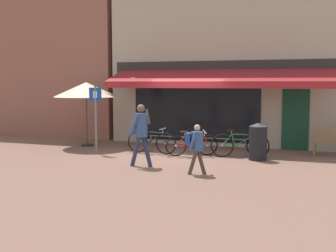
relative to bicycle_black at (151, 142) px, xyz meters
name	(u,v)px	position (x,y,z in m)	size (l,w,h in m)	color
ground_plane	(176,156)	(0.89, -0.13, -0.38)	(160.00, 160.00, 0.00)	brown
shop_front	(229,60)	(1.79, 3.81, 2.80)	(8.69, 4.52, 6.39)	tan
neighbour_building	(53,64)	(-6.68, 4.33, 2.79)	(7.85, 4.00, 6.35)	#8E5647
bike_rack_rail	(196,140)	(1.43, 0.32, 0.09)	(3.25, 0.04, 0.57)	#47494F
bicycle_black	(151,142)	(0.00, 0.00, 0.00)	(1.73, 0.52, 0.85)	black
bicycle_red	(192,145)	(1.38, -0.03, -0.02)	(1.56, 0.89, 0.83)	black
bicycle_green	(240,145)	(2.84, 0.31, 0.00)	(1.81, 0.75, 0.89)	black
pedestrian_adult	(141,128)	(0.50, -2.03, 0.68)	(0.63, 0.53, 1.74)	#282D47
pedestrian_child	(196,143)	(2.20, -2.51, 0.40)	(0.52, 0.51, 1.28)	#47382D
litter_bin	(258,141)	(3.43, 0.00, 0.18)	(0.54, 0.54, 1.12)	black
parking_sign	(96,112)	(-1.75, -0.51, 0.98)	(0.44, 0.07, 2.21)	slate
cafe_parasol	(86,90)	(-2.84, 0.77, 1.67)	(2.35, 2.35, 2.33)	#4C3D2D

